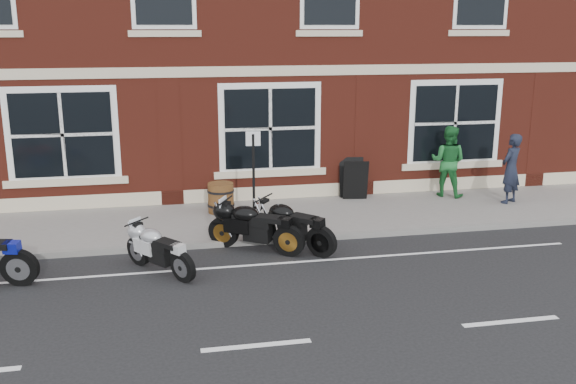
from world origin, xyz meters
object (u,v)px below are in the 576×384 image
a_board_sign (354,179)px  parking_sign (254,174)px  pedestrian_left (511,169)px  moto_naked_black (290,224)px  pedestrian_right (448,161)px  barrel_planter (221,198)px  moto_sport_silver (159,248)px  moto_sport_black (254,225)px

a_board_sign → parking_sign: bearing=-134.0°
pedestrian_left → parking_sign: 6.76m
moto_naked_black → a_board_sign: size_ratio=1.56×
pedestrian_left → pedestrian_right: size_ratio=0.95×
pedestrian_right → barrel_planter: (-5.99, -0.40, -0.57)m
moto_sport_silver → pedestrian_left: size_ratio=0.88×
moto_sport_black → pedestrian_right: size_ratio=0.99×
moto_naked_black → barrel_planter: 2.86m
moto_sport_silver → pedestrian_left: bearing=-19.8°
moto_naked_black → moto_sport_black: bearing=131.9°
moto_naked_black → parking_sign: bearing=76.4°
moto_naked_black → barrel_planter: size_ratio=2.28×
moto_sport_silver → barrel_planter: 3.70m
pedestrian_right → parking_sign: bearing=58.2°
moto_sport_silver → pedestrian_left: 9.18m
parking_sign → moto_sport_silver: bearing=-132.3°
moto_naked_black → barrel_planter: (-1.17, 2.61, -0.07)m
moto_sport_black → a_board_sign: 4.41m
moto_sport_silver → parking_sign: bearing=3.8°
moto_sport_silver → moto_naked_black: (2.63, 0.79, 0.07)m
parking_sign → pedestrian_left: bearing=14.8°
pedestrian_right → a_board_sign: (-2.49, 0.23, -0.41)m
moto_sport_silver → a_board_sign: 6.39m
moto_sport_silver → pedestrian_right: (7.45, 3.79, 0.57)m
a_board_sign → pedestrian_right: bearing=3.7°
moto_sport_silver → pedestrian_right: bearing=-10.9°
a_board_sign → moto_sport_black: bearing=-125.0°
moto_sport_black → pedestrian_right: pedestrian_right is taller
moto_sport_silver → barrel_planter: moto_sport_silver is taller
pedestrian_left → a_board_sign: size_ratio=1.69×
barrel_planter → parking_sign: 1.91m
pedestrian_left → a_board_sign: bearing=-48.8°
moto_sport_black → a_board_sign: size_ratio=1.75×
moto_sport_black → barrel_planter: bearing=43.6°
pedestrian_right → a_board_sign: size_ratio=1.78×
moto_sport_black → parking_sign: (0.14, 0.97, 0.84)m
barrel_planter → a_board_sign: bearing=10.1°
pedestrian_left → pedestrian_right: 1.58m
moto_sport_silver → moto_sport_black: bearing=-13.9°
pedestrian_left → parking_sign: bearing=-22.6°
pedestrian_left → moto_sport_silver: bearing=-13.3°
a_board_sign → parking_sign: size_ratio=0.48×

